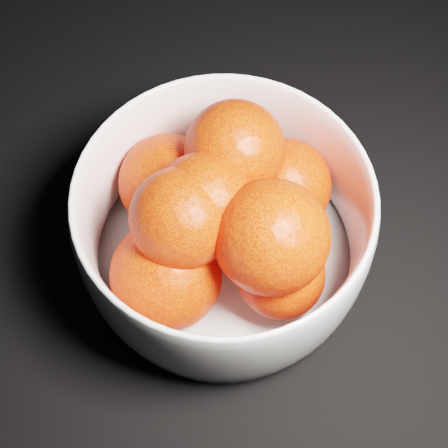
{
  "coord_description": "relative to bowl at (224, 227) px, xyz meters",
  "views": [
    {
      "loc": [
        -0.27,
        0.01,
        0.51
      ],
      "look_at": [
        -0.25,
        0.25,
        0.06
      ],
      "focal_mm": 50.0,
      "sensor_mm": 36.0,
      "label": 1
    }
  ],
  "objects": [
    {
      "name": "bowl",
      "position": [
        0.0,
        0.0,
        0.0
      ],
      "size": [
        0.24,
        0.24,
        0.12
      ],
      "rotation": [
        0.0,
        0.0,
        -0.24
      ],
      "color": "silver",
      "rests_on": "ground"
    },
    {
      "name": "orange_pile",
      "position": [
        -0.0,
        0.0,
        0.02
      ],
      "size": [
        0.19,
        0.17,
        0.14
      ],
      "color": "#FF2C0B",
      "rests_on": "bowl"
    }
  ]
}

